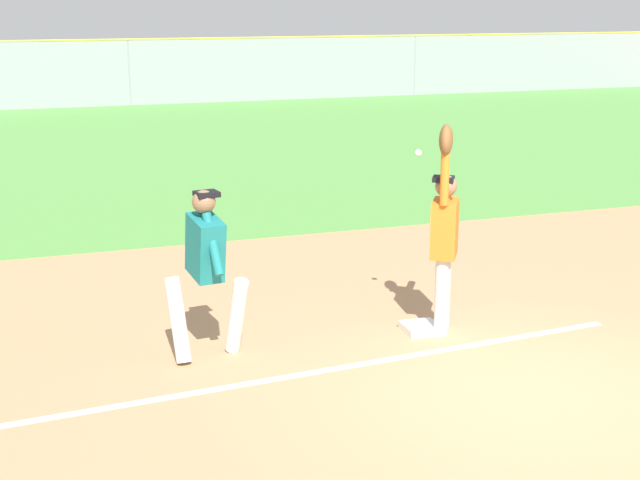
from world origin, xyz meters
name	(u,v)px	position (x,y,z in m)	size (l,w,h in m)	color
ground_plane	(529,395)	(0.00, 0.00, 0.00)	(78.93, 78.93, 0.00)	tan
outfield_grass	(186,146)	(0.00, 15.67, 0.01)	(41.96, 18.74, 0.01)	#549342
chalk_foul_line	(43,419)	(-4.21, 0.94, 0.00)	(12.00, 0.10, 0.01)	white
first_base	(421,328)	(-0.21, 1.84, 0.04)	(0.38, 0.38, 0.08)	white
fielder	(444,232)	(-0.01, 1.76, 1.12)	(0.57, 0.82, 2.28)	silver
runner	(206,263)	(-2.56, 1.85, 1.00)	(0.78, 0.85, 1.72)	white
baseball	(418,153)	(-0.18, 2.09, 1.92)	(0.07, 0.07, 0.07)	white
outfield_fence	(129,72)	(0.00, 25.04, 1.11)	(42.04, 0.08, 2.21)	#93999E
parked_car_green	(101,75)	(-0.41, 29.66, 0.67)	(4.59, 2.52, 1.25)	#1E6B33
parked_car_blue	(228,73)	(4.37, 29.01, 0.67)	(4.45, 2.21, 1.25)	#23389E
parked_car_white	(336,70)	(8.99, 29.31, 0.67)	(4.51, 2.34, 1.25)	white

